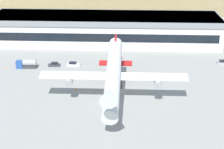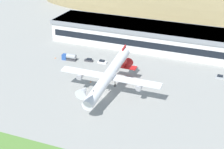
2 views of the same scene
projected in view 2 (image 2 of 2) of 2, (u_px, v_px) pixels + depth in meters
name	position (u px, v px, depth m)	size (l,w,h in m)	color
ground_plane	(105.00, 96.00, 149.01)	(370.64, 370.64, 0.00)	gray
hill_backdrop	(179.00, 13.00, 257.21)	(208.15, 52.24, 81.51)	#8E7F56
terminal_building	(141.00, 34.00, 196.69)	(96.71, 23.19, 11.86)	silver
cargo_airplane	(109.00, 76.00, 145.57)	(41.97, 47.77, 12.70)	silver
service_car_0	(220.00, 77.00, 163.31)	(4.34, 1.83, 1.52)	#999EA3
service_car_1	(89.00, 60.00, 180.48)	(4.30, 1.87, 1.48)	#333338
service_car_2	(102.00, 62.00, 178.63)	(4.68, 2.07, 1.46)	silver
fuel_truck	(69.00, 57.00, 181.52)	(7.30, 2.72, 3.25)	#264C99
traffic_cone_0	(55.00, 58.00, 184.05)	(0.52, 0.52, 0.58)	orange
traffic_cone_1	(91.00, 82.00, 160.03)	(0.52, 0.52, 0.58)	orange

